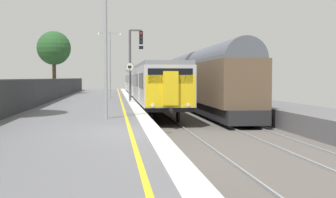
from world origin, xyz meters
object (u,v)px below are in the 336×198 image
object	(u,v)px
commuter_train_at_platform	(145,82)
freight_train_adjacent_track	(200,78)
platform_lamp_mid	(106,38)
platform_lamp_far	(110,59)
signal_gantry	(133,56)
speed_limit_sign	(130,77)
background_tree_left	(55,49)

from	to	relation	value
commuter_train_at_platform	freight_train_adjacent_track	xyz separation A→B (m)	(4.00, -7.82, 0.41)
commuter_train_at_platform	platform_lamp_mid	world-z (taller)	platform_lamp_mid
platform_lamp_far	signal_gantry	bearing A→B (deg)	-63.39
freight_train_adjacent_track	platform_lamp_mid	distance (m)	18.01
speed_limit_sign	platform_lamp_mid	xyz separation A→B (m)	(-1.45, -12.67, 1.61)
speed_limit_sign	platform_lamp_far	distance (m)	6.25
speed_limit_sign	freight_train_adjacent_track	bearing A→B (deg)	32.35
commuter_train_at_platform	signal_gantry	xyz separation A→B (m)	(-1.49, -9.25, 2.08)
commuter_train_at_platform	background_tree_left	size ratio (longest dim) A/B	6.01
platform_lamp_mid	platform_lamp_far	bearing A→B (deg)	90.00
platform_lamp_mid	commuter_train_at_platform	bearing A→B (deg)	82.25
freight_train_adjacent_track	background_tree_left	size ratio (longest dim) A/B	3.93
speed_limit_sign	platform_lamp_mid	world-z (taller)	platform_lamp_mid
commuter_train_at_platform	freight_train_adjacent_track	bearing A→B (deg)	-62.89
platform_lamp_mid	background_tree_left	size ratio (longest dim) A/B	0.86
commuter_train_at_platform	platform_lamp_mid	bearing A→B (deg)	-97.75
freight_train_adjacent_track	background_tree_left	bearing A→B (deg)	135.06
commuter_train_at_platform	freight_train_adjacent_track	world-z (taller)	freight_train_adjacent_track
background_tree_left	speed_limit_sign	bearing A→B (deg)	-66.36
signal_gantry	platform_lamp_mid	xyz separation A→B (m)	(-1.81, -14.95, 0.03)
signal_gantry	speed_limit_sign	size ratio (longest dim) A/B	1.93
freight_train_adjacent_track	platform_lamp_mid	bearing A→B (deg)	-114.02
platform_lamp_far	background_tree_left	world-z (taller)	background_tree_left
freight_train_adjacent_track	platform_lamp_far	distance (m)	7.79
commuter_train_at_platform	background_tree_left	xyz separation A→B (m)	(-9.26, 5.42, 3.54)
platform_lamp_mid	platform_lamp_far	world-z (taller)	platform_lamp_mid
platform_lamp_mid	platform_lamp_far	distance (m)	18.56
platform_lamp_far	freight_train_adjacent_track	bearing A→B (deg)	-16.64
speed_limit_sign	platform_lamp_far	world-z (taller)	platform_lamp_far
freight_train_adjacent_track	platform_lamp_mid	size ratio (longest dim) A/B	4.59
background_tree_left	platform_lamp_far	bearing A→B (deg)	-61.64
freight_train_adjacent_track	platform_lamp_mid	world-z (taller)	platform_lamp_mid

